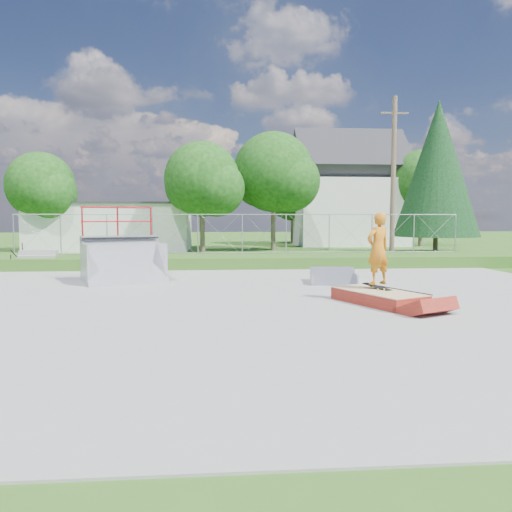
{
  "coord_description": "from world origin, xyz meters",
  "views": [
    {
      "loc": [
        -1.18,
        -12.03,
        2.17
      ],
      "look_at": [
        -0.09,
        1.54,
        1.1
      ],
      "focal_mm": 35.0,
      "sensor_mm": 36.0,
      "label": 1
    }
  ],
  "objects_px": {
    "grind_box": "(378,298)",
    "flat_bank_ramp": "(333,277)",
    "skater": "(378,252)",
    "quarter_pipe": "(124,245)"
  },
  "relations": [
    {
      "from": "grind_box",
      "to": "skater",
      "type": "bearing_deg",
      "value": 53.21
    },
    {
      "from": "grind_box",
      "to": "flat_bank_ramp",
      "type": "xyz_separation_m",
      "value": [
        -0.22,
        3.86,
        0.05
      ]
    },
    {
      "from": "grind_box",
      "to": "skater",
      "type": "relative_size",
      "value": 1.45
    },
    {
      "from": "flat_bank_ramp",
      "to": "grind_box",
      "type": "bearing_deg",
      "value": -77.98
    },
    {
      "from": "quarter_pipe",
      "to": "flat_bank_ramp",
      "type": "bearing_deg",
      "value": -28.31
    },
    {
      "from": "grind_box",
      "to": "skater",
      "type": "distance_m",
      "value": 1.16
    },
    {
      "from": "grind_box",
      "to": "quarter_pipe",
      "type": "distance_m",
      "value": 8.53
    },
    {
      "from": "flat_bank_ramp",
      "to": "skater",
      "type": "xyz_separation_m",
      "value": [
        0.28,
        -3.57,
        1.08
      ]
    },
    {
      "from": "grind_box",
      "to": "quarter_pipe",
      "type": "relative_size",
      "value": 1.04
    },
    {
      "from": "grind_box",
      "to": "flat_bank_ramp",
      "type": "distance_m",
      "value": 3.86
    }
  ]
}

